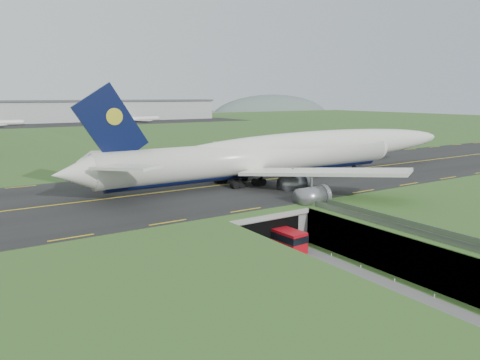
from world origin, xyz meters
TOP-DOWN VIEW (x-y plane):
  - ground at (0.00, 0.00)m, footprint 900.00×900.00m
  - airfield_deck at (0.00, 0.00)m, footprint 800.00×800.00m
  - trench_road at (0.00, -7.50)m, footprint 12.00×75.00m
  - taxiway at (0.00, 33.00)m, footprint 800.00×44.00m
  - tunnel_portal at (0.00, 16.71)m, footprint 17.00×22.30m
  - guideway at (11.00, -19.11)m, footprint 3.00×53.00m
  - jumbo_jet at (22.65, 31.69)m, footprint 104.84×65.63m
  - shuttle_tram at (1.88, 6.99)m, footprint 3.71×8.72m
  - cargo_terminal at (-0.07, 299.41)m, footprint 320.00×67.00m
  - distant_hills at (64.38, 430.00)m, footprint 700.00×91.00m

SIDE VIEW (x-z plane):
  - distant_hills at x=64.38m, z-range -34.00..26.00m
  - ground at x=0.00m, z-range 0.00..0.00m
  - trench_road at x=0.00m, z-range 0.00..0.20m
  - shuttle_tram at x=1.88m, z-range 0.16..3.62m
  - airfield_deck at x=0.00m, z-range 0.00..6.00m
  - tunnel_portal at x=0.00m, z-range 0.33..6.33m
  - guideway at x=11.00m, z-range 1.80..8.85m
  - taxiway at x=0.00m, z-range 6.00..6.18m
  - jumbo_jet at x=22.65m, z-range 1.01..22.72m
  - cargo_terminal at x=-0.07m, z-range 6.16..21.76m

